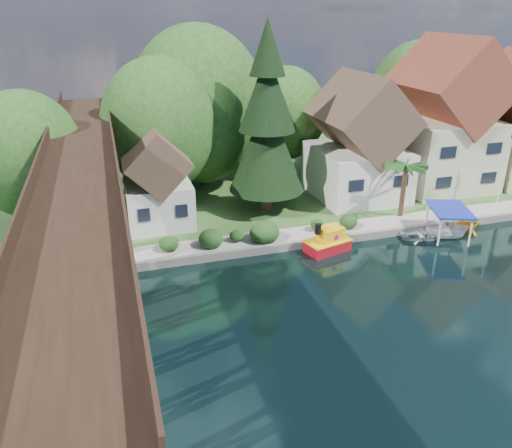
# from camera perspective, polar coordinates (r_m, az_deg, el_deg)

# --- Properties ---
(ground) EXTENTS (140.00, 140.00, 0.00)m
(ground) POSITION_cam_1_polar(r_m,az_deg,el_deg) (31.63, 13.05, -8.52)
(ground) COLOR black
(ground) RESTS_ON ground
(bank) EXTENTS (140.00, 52.00, 0.50)m
(bank) POSITION_cam_1_polar(r_m,az_deg,el_deg) (60.90, -2.65, 8.00)
(bank) COLOR #2C5321
(bank) RESTS_ON ground
(seawall) EXTENTS (60.00, 0.40, 0.62)m
(seawall) POSITION_cam_1_polar(r_m,az_deg,el_deg) (39.40, 12.57, -1.31)
(seawall) COLOR slate
(seawall) RESTS_ON ground
(promenade) EXTENTS (50.00, 2.60, 0.06)m
(promenade) POSITION_cam_1_polar(r_m,az_deg,el_deg) (41.29, 14.18, 0.04)
(promenade) COLOR gray
(promenade) RESTS_ON bank
(trestle_bridge) EXTENTS (4.12, 44.18, 9.30)m
(trestle_bridge) POSITION_cam_1_polar(r_m,az_deg,el_deg) (30.25, -18.80, 0.66)
(trestle_bridge) COLOR black
(trestle_bridge) RESTS_ON ground
(house_left) EXTENTS (7.64, 8.64, 11.02)m
(house_left) POSITION_cam_1_polar(r_m,az_deg,el_deg) (45.80, 11.63, 8.69)
(house_left) COLOR silver
(house_left) RESTS_ON bank
(house_center) EXTENTS (8.65, 9.18, 13.89)m
(house_center) POSITION_cam_1_polar(r_m,az_deg,el_deg) (50.74, 20.66, 10.58)
(house_center) COLOR beige
(house_center) RESTS_ON bank
(shed) EXTENTS (5.09, 5.40, 7.85)m
(shed) POSITION_cam_1_polar(r_m,az_deg,el_deg) (39.63, -11.18, 4.45)
(shed) COLOR silver
(shed) RESTS_ON bank
(bg_trees) EXTENTS (49.90, 13.30, 10.57)m
(bg_trees) POSITION_cam_1_polar(r_m,az_deg,el_deg) (47.65, 2.29, 12.36)
(bg_trees) COLOR #382314
(bg_trees) RESTS_ON bank
(shrubs) EXTENTS (15.76, 2.47, 1.70)m
(shrubs) POSITION_cam_1_polar(r_m,az_deg,el_deg) (36.90, -0.03, -0.88)
(shrubs) COLOR #143915
(shrubs) RESTS_ON bank
(conifer) EXTENTS (6.26, 6.26, 15.40)m
(conifer) POSITION_cam_1_polar(r_m,az_deg,el_deg) (40.71, 1.26, 11.37)
(conifer) COLOR #382314
(conifer) RESTS_ON bank
(palm_tree) EXTENTS (4.03, 4.03, 4.74)m
(palm_tree) POSITION_cam_1_polar(r_m,az_deg,el_deg) (41.94, 16.76, 6.11)
(palm_tree) COLOR #382314
(palm_tree) RESTS_ON bank
(flagpole) EXTENTS (0.95, 0.46, 6.54)m
(flagpole) POSITION_cam_1_polar(r_m,az_deg,el_deg) (47.87, 26.78, 6.50)
(flagpole) COLOR white
(flagpole) RESTS_ON bank
(tugboat) EXTENTS (3.68, 2.60, 2.41)m
(tugboat) POSITION_cam_1_polar(r_m,az_deg,el_deg) (36.88, 8.25, -2.02)
(tugboat) COLOR #AD0B16
(tugboat) RESTS_ON ground
(boat_white_a) EXTENTS (4.06, 3.28, 0.75)m
(boat_white_a) POSITION_cam_1_polar(r_m,az_deg,el_deg) (40.82, 18.67, -1.03)
(boat_white_a) COLOR white
(boat_white_a) RESTS_ON ground
(boat_canopy) EXTENTS (3.89, 4.63, 2.54)m
(boat_canopy) POSITION_cam_1_polar(r_m,az_deg,el_deg) (40.90, 21.03, -0.23)
(boat_canopy) COLOR silver
(boat_canopy) RESTS_ON ground
(boat_yellow) EXTENTS (2.72, 2.36, 1.40)m
(boat_yellow) POSITION_cam_1_polar(r_m,az_deg,el_deg) (43.18, 22.89, 0.14)
(boat_yellow) COLOR gold
(boat_yellow) RESTS_ON ground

